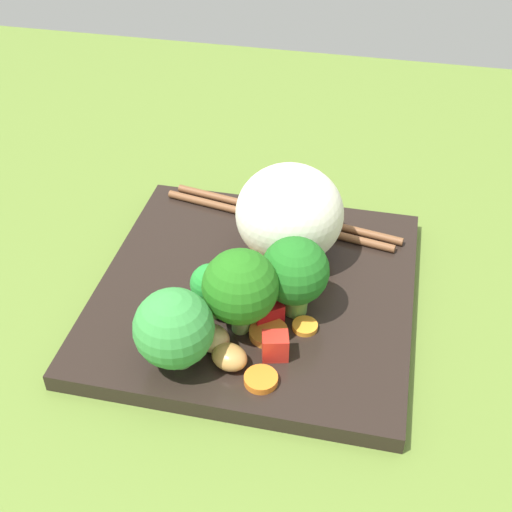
% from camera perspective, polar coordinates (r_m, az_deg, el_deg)
% --- Properties ---
extents(ground_plane, '(1.10, 1.10, 0.02)m').
position_cam_1_polar(ground_plane, '(0.61, -0.03, -4.31)').
color(ground_plane, olive).
extents(square_plate, '(0.27, 0.27, 0.02)m').
position_cam_1_polar(square_plate, '(0.60, -0.03, -3.07)').
color(square_plate, black).
rests_on(square_plate, ground_plane).
extents(rice_mound, '(0.11, 0.11, 0.09)m').
position_cam_1_polar(rice_mound, '(0.60, 2.81, 3.55)').
color(rice_mound, white).
rests_on(rice_mound, square_plate).
extents(broccoli_floret_0, '(0.03, 0.03, 0.05)m').
position_cam_1_polar(broccoli_floret_0, '(0.54, -3.82, -2.44)').
color(broccoli_floret_0, '#71B84D').
rests_on(broccoli_floret_0, square_plate).
extents(broccoli_floret_1, '(0.06, 0.06, 0.07)m').
position_cam_1_polar(broccoli_floret_1, '(0.54, 3.26, -1.37)').
color(broccoli_floret_1, '#5D913A').
rests_on(broccoli_floret_1, square_plate).
extents(broccoli_floret_2, '(0.06, 0.06, 0.08)m').
position_cam_1_polar(broccoli_floret_2, '(0.52, -1.15, -2.66)').
color(broccoli_floret_2, '#84C060').
rests_on(broccoli_floret_2, square_plate).
extents(broccoli_floret_3, '(0.06, 0.06, 0.07)m').
position_cam_1_polar(broccoli_floret_3, '(0.51, -6.86, -6.06)').
color(broccoli_floret_3, '#77B957').
rests_on(broccoli_floret_3, square_plate).
extents(carrot_slice_0, '(0.03, 0.03, 0.00)m').
position_cam_1_polar(carrot_slice_0, '(0.55, 4.10, -5.87)').
color(carrot_slice_0, orange).
rests_on(carrot_slice_0, square_plate).
extents(carrot_slice_1, '(0.03, 0.03, 0.01)m').
position_cam_1_polar(carrot_slice_1, '(0.58, 2.06, -3.23)').
color(carrot_slice_1, orange).
rests_on(carrot_slice_1, square_plate).
extents(carrot_slice_2, '(0.04, 0.04, 0.01)m').
position_cam_1_polar(carrot_slice_2, '(0.55, 1.05, -6.42)').
color(carrot_slice_2, orange).
rests_on(carrot_slice_2, square_plate).
extents(carrot_slice_3, '(0.03, 0.03, 0.01)m').
position_cam_1_polar(carrot_slice_3, '(0.55, -6.60, -5.80)').
color(carrot_slice_3, orange).
rests_on(carrot_slice_3, square_plate).
extents(carrot_slice_4, '(0.03, 0.03, 0.01)m').
position_cam_1_polar(carrot_slice_4, '(0.59, -1.40, -1.93)').
color(carrot_slice_4, gold).
rests_on(carrot_slice_4, square_plate).
extents(carrot_slice_5, '(0.03, 0.03, 0.01)m').
position_cam_1_polar(carrot_slice_5, '(0.51, 0.41, -10.26)').
color(carrot_slice_5, orange).
rests_on(carrot_slice_5, square_plate).
extents(pepper_chunk_0, '(0.02, 0.02, 0.02)m').
position_cam_1_polar(pepper_chunk_0, '(0.53, 1.61, -7.52)').
color(pepper_chunk_0, red).
rests_on(pepper_chunk_0, square_plate).
extents(pepper_chunk_1, '(0.03, 0.03, 0.02)m').
position_cam_1_polar(pepper_chunk_1, '(0.56, 0.75, -4.51)').
color(pepper_chunk_1, red).
rests_on(pepper_chunk_1, square_plate).
extents(chicken_piece_0, '(0.04, 0.03, 0.02)m').
position_cam_1_polar(chicken_piece_0, '(0.57, -1.87, -3.19)').
color(chicken_piece_0, tan).
rests_on(chicken_piece_0, square_plate).
extents(chicken_piece_1, '(0.03, 0.03, 0.02)m').
position_cam_1_polar(chicken_piece_1, '(0.53, -3.65, -6.87)').
color(chicken_piece_1, tan).
rests_on(chicken_piece_1, square_plate).
extents(chicken_piece_2, '(0.03, 0.04, 0.02)m').
position_cam_1_polar(chicken_piece_2, '(0.52, -1.83, -8.49)').
color(chicken_piece_2, '#C08745').
rests_on(chicken_piece_2, square_plate).
extents(chopstick_pair, '(0.06, 0.23, 0.01)m').
position_cam_1_polar(chopstick_pair, '(0.66, 2.28, 3.26)').
color(chopstick_pair, brown).
rests_on(chopstick_pair, square_plate).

